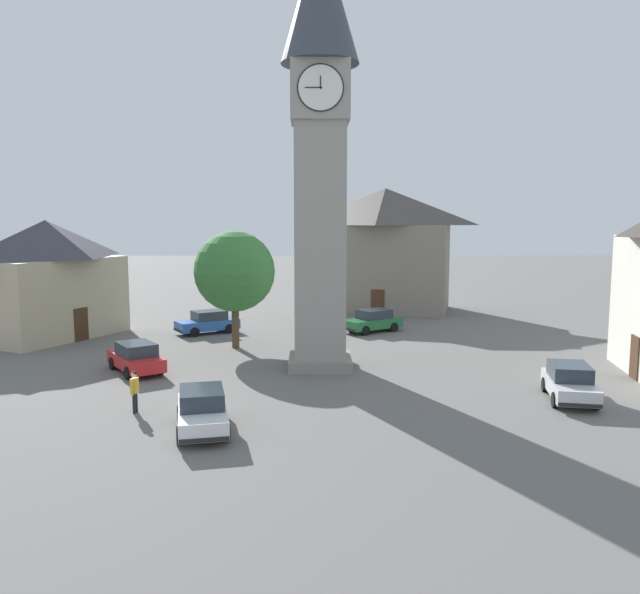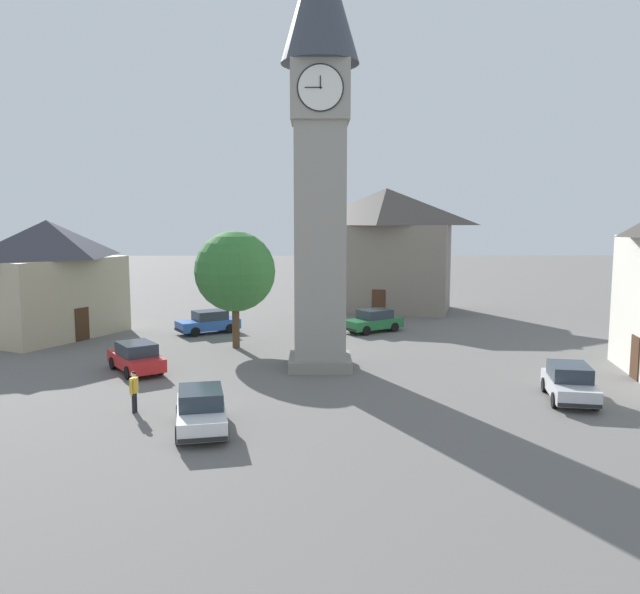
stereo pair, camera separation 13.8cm
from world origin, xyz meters
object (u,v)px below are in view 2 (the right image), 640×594
at_px(clock_tower, 320,114).
at_px(car_blue_kerb, 570,383).
at_px(car_red_corner, 136,357).
at_px(tree, 235,272).
at_px(building_shop_left, 386,248).
at_px(car_silver_kerb, 209,322).
at_px(car_black_far, 201,410).
at_px(car_white_side, 373,321).
at_px(building_terrace_right, 49,278).
at_px(pedestrian, 134,388).

distance_m(clock_tower, car_blue_kerb, 17.15).
bearing_deg(car_red_corner, tree, -125.47).
xyz_separation_m(car_blue_kerb, building_shop_left, (4.79, -26.92, 4.45)).
xyz_separation_m(car_silver_kerb, car_black_far, (-2.97, 19.78, 0.00)).
bearing_deg(clock_tower, car_white_side, -109.82).
bearing_deg(tree, building_terrace_right, -15.90).
distance_m(car_red_corner, car_black_far, 10.11).
relative_size(car_black_far, tree, 0.63).
xyz_separation_m(car_black_far, tree, (0.53, -14.92, 3.82)).
height_order(clock_tower, car_white_side, clock_tower).
distance_m(car_white_side, building_terrace_right, 21.51).
bearing_deg(car_blue_kerb, car_white_side, -67.58).
bearing_deg(car_blue_kerb, car_black_far, 13.89).
height_order(pedestrian, tree, tree).
bearing_deg(car_black_far, car_silver_kerb, -81.46).
relative_size(clock_tower, pedestrian, 12.98).
height_order(tree, building_shop_left, building_shop_left).
xyz_separation_m(car_blue_kerb, pedestrian, (18.05, 1.54, 0.25)).
bearing_deg(car_blue_kerb, pedestrian, 4.88).
distance_m(car_silver_kerb, car_black_far, 20.01).
bearing_deg(car_white_side, tree, 31.00).
bearing_deg(tree, car_blue_kerb, 144.20).
relative_size(car_white_side, tree, 0.63).
distance_m(car_blue_kerb, car_white_side, 17.81).
distance_m(car_red_corner, tree, 8.34).
distance_m(car_black_far, building_shop_left, 32.60).
bearing_deg(car_white_side, car_black_far, 67.84).
distance_m(car_white_side, pedestrian, 21.23).
bearing_deg(building_shop_left, pedestrian, 65.03).
xyz_separation_m(clock_tower, car_blue_kerb, (-10.56, 6.01, -12.09)).
distance_m(building_shop_left, building_terrace_right, 26.24).
relative_size(car_red_corner, pedestrian, 2.58).
bearing_deg(pedestrian, building_terrace_right, -58.57).
bearing_deg(car_black_far, car_red_corner, -61.47).
relative_size(car_blue_kerb, car_white_side, 1.00).
distance_m(clock_tower, building_shop_left, 23.00).
bearing_deg(car_blue_kerb, tree, -35.80).
relative_size(clock_tower, tree, 3.14).
bearing_deg(pedestrian, car_black_far, 144.45).
distance_m(car_blue_kerb, car_silver_kerb, 24.12).
relative_size(car_white_side, pedestrian, 2.59).
height_order(car_white_side, building_shop_left, building_shop_left).
bearing_deg(car_blue_kerb, car_red_corner, -14.62).
relative_size(clock_tower, car_blue_kerb, 5.02).
bearing_deg(building_shop_left, tree, 55.63).
xyz_separation_m(car_black_far, building_shop_left, (-10.22, -30.64, 4.45)).
distance_m(pedestrian, tree, 13.48).
distance_m(car_blue_kerb, car_red_corner, 20.51).
distance_m(car_silver_kerb, tree, 6.65).
distance_m(pedestrian, building_terrace_right, 19.32).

